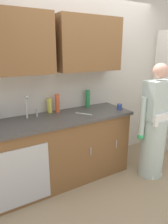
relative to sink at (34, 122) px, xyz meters
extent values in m
plane|color=#998466|center=(0.91, -0.71, -0.93)|extent=(9.00, 9.00, 0.00)
cube|color=beige|center=(0.91, 0.34, 0.42)|extent=(4.80, 0.10, 2.70)
cube|color=brown|center=(-0.14, 0.12, 0.92)|extent=(0.91, 0.34, 0.70)
cube|color=brown|center=(0.85, 0.12, 0.92)|extent=(0.91, 0.34, 0.70)
cube|color=brown|center=(0.36, -0.01, -0.48)|extent=(1.90, 0.60, 0.90)
cube|color=#B7BABF|center=(-0.24, -0.31, -0.52)|extent=(0.60, 0.01, 0.72)
cylinder|color=silver|center=(0.64, -0.32, -0.43)|extent=(0.01, 0.01, 0.12)
cylinder|color=silver|center=(1.07, -0.32, -0.43)|extent=(0.01, 0.01, 0.12)
cube|color=#474442|center=(0.36, -0.01, -0.01)|extent=(1.96, 0.66, 0.04)
cube|color=#B7BABF|center=(0.00, -0.01, -0.01)|extent=(0.50, 0.36, 0.03)
cylinder|color=#B7BABF|center=(-0.04, 0.14, 0.16)|extent=(0.02, 0.02, 0.30)
sphere|color=#B7BABF|center=(-0.04, 0.08, 0.30)|extent=(0.04, 0.04, 0.04)
cylinder|color=#B7BABF|center=(0.09, 0.14, 0.06)|extent=(0.02, 0.02, 0.10)
cube|color=white|center=(1.53, -0.58, -0.90)|extent=(0.20, 0.26, 0.06)
cylinder|color=#B2C6C1|center=(1.53, -0.56, -0.49)|extent=(0.34, 0.34, 0.88)
cube|color=#B2C6C1|center=(1.53, -0.56, 0.21)|extent=(0.38, 0.22, 0.52)
sphere|color=#D99C87|center=(1.53, -0.56, 0.59)|extent=(0.20, 0.20, 0.20)
cube|color=white|center=(1.53, -0.68, -0.03)|extent=(0.32, 0.04, 0.16)
cylinder|color=#B2C6C1|center=(1.30, -0.54, 0.00)|extent=(0.07, 0.07, 0.55)
sphere|color=#33B266|center=(1.30, -0.54, -0.28)|extent=(0.09, 0.09, 0.09)
cylinder|color=#B2C6C1|center=(1.76, -0.54, 0.00)|extent=(0.07, 0.07, 0.55)
sphere|color=#33B266|center=(1.76, -0.54, -0.28)|extent=(0.09, 0.09, 0.09)
cylinder|color=#D8D14C|center=(0.30, 0.23, 0.12)|extent=(0.07, 0.07, 0.20)
cylinder|color=#E05933|center=(0.40, 0.19, 0.14)|extent=(0.06, 0.06, 0.26)
cylinder|color=#2D8C4C|center=(0.90, 0.21, 0.15)|extent=(0.07, 0.07, 0.26)
cylinder|color=#33478C|center=(1.24, -0.15, 0.06)|extent=(0.08, 0.08, 0.08)
cube|color=silver|center=(0.68, -0.06, 0.02)|extent=(0.16, 0.21, 0.01)
camera|label=1|loc=(-0.63, -2.33, 0.85)|focal=32.19mm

